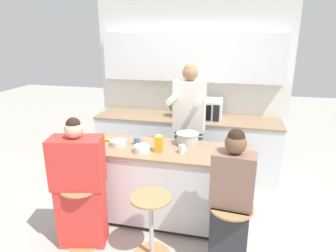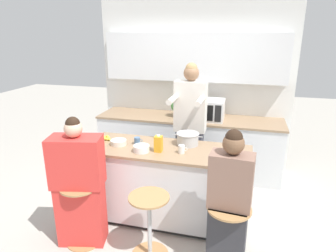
{
  "view_description": "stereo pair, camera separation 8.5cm",
  "coord_description": "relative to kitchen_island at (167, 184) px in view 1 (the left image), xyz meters",
  "views": [
    {
      "loc": [
        0.74,
        -3.11,
        2.23
      ],
      "look_at": [
        0.0,
        0.07,
        1.18
      ],
      "focal_mm": 32.0,
      "sensor_mm": 36.0,
      "label": 1
    },
    {
      "loc": [
        0.83,
        -3.09,
        2.23
      ],
      "look_at": [
        0.0,
        0.07,
        1.18
      ],
      "focal_mm": 32.0,
      "sensor_mm": 36.0,
      "label": 2
    }
  ],
  "objects": [
    {
      "name": "coffee_cup_far",
      "position": [
        0.2,
        -0.09,
        0.51
      ],
      "size": [
        0.1,
        0.07,
        0.09
      ],
      "color": "white",
      "rests_on": "kitchen_island"
    },
    {
      "name": "banana_bunch",
      "position": [
        -0.81,
        0.08,
        0.49
      ],
      "size": [
        0.18,
        0.13,
        0.06
      ],
      "color": "yellow",
      "rests_on": "kitchen_island"
    },
    {
      "name": "bar_stool_center",
      "position": [
        0.0,
        -0.67,
        -0.07
      ],
      "size": [
        0.41,
        0.41,
        0.69
      ],
      "color": "tan",
      "rests_on": "ground_plane"
    },
    {
      "name": "person_wrapped_blanket",
      "position": [
        -0.78,
        -0.63,
        0.2
      ],
      "size": [
        0.57,
        0.39,
        1.43
      ],
      "rotation": [
        0.0,
        0.0,
        0.22
      ],
      "color": "red",
      "rests_on": "ground_plane"
    },
    {
      "name": "cooking_pot",
      "position": [
        0.21,
        0.18,
        0.53
      ],
      "size": [
        0.35,
        0.27,
        0.14
      ],
      "color": "#B7BABC",
      "rests_on": "kitchen_island"
    },
    {
      "name": "kitchen_island",
      "position": [
        0.0,
        0.0,
        0.0
      ],
      "size": [
        1.93,
        0.71,
        0.93
      ],
      "color": "black",
      "rests_on": "ground_plane"
    },
    {
      "name": "ground_plane",
      "position": [
        0.0,
        0.0,
        -0.47
      ],
      "size": [
        16.0,
        16.0,
        0.0
      ],
      "primitive_type": "plane",
      "color": "#B2ADA3"
    },
    {
      "name": "microwave",
      "position": [
        0.29,
        1.35,
        0.6
      ],
      "size": [
        0.51,
        0.41,
        0.31
      ],
      "color": "white",
      "rests_on": "back_counter"
    },
    {
      "name": "back_counter",
      "position": [
        0.0,
        1.39,
        -0.01
      ],
      "size": [
        2.91,
        0.69,
        0.92
      ],
      "color": "silver",
      "rests_on": "ground_plane"
    },
    {
      "name": "person_cooking",
      "position": [
        0.15,
        0.65,
        0.45
      ],
      "size": [
        0.41,
        0.59,
        1.84
      ],
      "rotation": [
        0.0,
        0.0,
        -0.01
      ],
      "color": "#383842",
      "rests_on": "ground_plane"
    },
    {
      "name": "bar_stool_leftmost",
      "position": [
        -0.77,
        -0.65,
        -0.07
      ],
      "size": [
        0.41,
        0.41,
        0.69
      ],
      "color": "tan",
      "rests_on": "ground_plane"
    },
    {
      "name": "potted_plant",
      "position": [
        -0.18,
        1.39,
        0.62
      ],
      "size": [
        0.23,
        0.23,
        0.3
      ],
      "color": "#A86042",
      "rests_on": "back_counter"
    },
    {
      "name": "coffee_cup_near",
      "position": [
        -0.37,
        0.04,
        0.5
      ],
      "size": [
        0.1,
        0.07,
        0.09
      ],
      "color": "#4C7099",
      "rests_on": "kitchen_island"
    },
    {
      "name": "juice_carton",
      "position": [
        -0.06,
        -0.11,
        0.55
      ],
      "size": [
        0.08,
        0.08,
        0.2
      ],
      "color": "gold",
      "rests_on": "kitchen_island"
    },
    {
      "name": "mixing_bowl_steel",
      "position": [
        -0.58,
        -0.03,
        0.49
      ],
      "size": [
        0.19,
        0.19,
        0.06
      ],
      "color": "silver",
      "rests_on": "kitchen_island"
    },
    {
      "name": "bar_stool_rightmost",
      "position": [
        0.77,
        -0.67,
        -0.07
      ],
      "size": [
        0.41,
        0.41,
        0.69
      ],
      "color": "tan",
      "rests_on": "ground_plane"
    },
    {
      "name": "fruit_bowl",
      "position": [
        -0.25,
        -0.16,
        0.5
      ],
      "size": [
        0.18,
        0.18,
        0.07
      ],
      "color": "white",
      "rests_on": "kitchen_island"
    },
    {
      "name": "wall_back",
      "position": [
        0.0,
        1.72,
        1.07
      ],
      "size": [
        3.13,
        0.22,
        2.7
      ],
      "color": "silver",
      "rests_on": "ground_plane"
    },
    {
      "name": "person_seated_near",
      "position": [
        0.77,
        -0.63,
        0.19
      ],
      "size": [
        0.4,
        0.29,
        1.43
      ],
      "rotation": [
        0.0,
        0.0,
        -0.09
      ],
      "color": "#333338",
      "rests_on": "ground_plane"
    }
  ]
}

